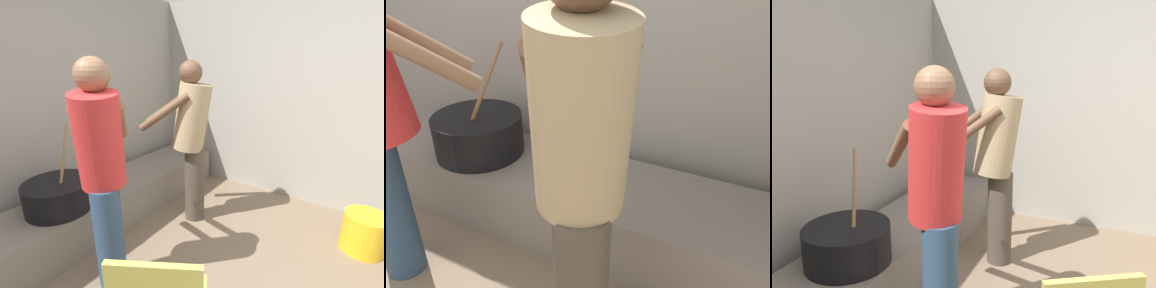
{
  "view_description": "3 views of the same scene",
  "coord_description": "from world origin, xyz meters",
  "views": [
    {
      "loc": [
        -0.82,
        -0.34,
        1.61
      ],
      "look_at": [
        1.08,
        1.0,
        0.85
      ],
      "focal_mm": 24.91,
      "sensor_mm": 36.0,
      "label": 1
    },
    {
      "loc": [
        1.61,
        0.2,
        1.53
      ],
      "look_at": [
        1.06,
        1.29,
        0.87
      ],
      "focal_mm": 34.41,
      "sensor_mm": 36.0,
      "label": 2
    },
    {
      "loc": [
        -1.53,
        0.2,
        1.63
      ],
      "look_at": [
        0.72,
        1.16,
        1.09
      ],
      "focal_mm": 34.76,
      "sensor_mm": 36.0,
      "label": 3
    }
  ],
  "objects": [
    {
      "name": "hearth_ledge",
      "position": [
        0.77,
        1.75,
        0.19
      ],
      "size": [
        2.72,
        0.6,
        0.39
      ],
      "primitive_type": "cube",
      "color": "slate",
      "rests_on": "ground_plane"
    },
    {
      "name": "block_enclosure_rear",
      "position": [
        0.0,
        2.27,
        1.15
      ],
      "size": [
        4.82,
        0.2,
        2.3
      ],
      "primitive_type": "cube",
      "color": "#9E998E",
      "rests_on": "ground_plane"
    },
    {
      "name": "cooking_pot_main",
      "position": [
        0.16,
        1.72,
        0.51
      ],
      "size": [
        0.54,
        0.54,
        0.7
      ],
      "color": "black",
      "rests_on": "hearth_ledge"
    },
    {
      "name": "cook_in_tan_shirt",
      "position": [
        1.18,
        1.08,
        0.91
      ],
      "size": [
        0.62,
        0.73,
        1.59
      ],
      "color": "#4C4238",
      "rests_on": "ground_plane"
    }
  ]
}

